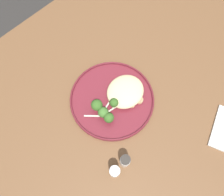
% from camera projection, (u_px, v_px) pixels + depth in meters
% --- Properties ---
extents(ground, '(6.00, 6.00, 0.00)m').
position_uv_depth(ground, '(115.00, 141.00, 1.51)').
color(ground, '#2D2B28').
extents(wooden_dining_table, '(1.40, 1.00, 0.74)m').
position_uv_depth(wooden_dining_table, '(118.00, 106.00, 0.90)').
color(wooden_dining_table, brown).
rests_on(wooden_dining_table, ground).
extents(dinner_plate, '(0.29, 0.29, 0.02)m').
position_uv_depth(dinner_plate, '(112.00, 99.00, 0.81)').
color(dinner_plate, maroon).
rests_on(dinner_plate, wooden_dining_table).
extents(noodle_bed, '(0.13, 0.12, 0.04)m').
position_uv_depth(noodle_bed, '(125.00, 91.00, 0.80)').
color(noodle_bed, beige).
rests_on(noodle_bed, dinner_plate).
extents(seared_scallop_large_seared, '(0.02, 0.02, 0.01)m').
position_uv_depth(seared_scallop_large_seared, '(129.00, 83.00, 0.82)').
color(seared_scallop_large_seared, '#DBB77A').
rests_on(seared_scallop_large_seared, dinner_plate).
extents(seared_scallop_half_hidden, '(0.03, 0.03, 0.01)m').
position_uv_depth(seared_scallop_half_hidden, '(121.00, 91.00, 0.81)').
color(seared_scallop_half_hidden, beige).
rests_on(seared_scallop_half_hidden, dinner_plate).
extents(seared_scallop_on_noodles, '(0.02, 0.02, 0.01)m').
position_uv_depth(seared_scallop_on_noodles, '(132.00, 104.00, 0.80)').
color(seared_scallop_on_noodles, '#DBB77A').
rests_on(seared_scallop_on_noodles, dinner_plate).
extents(seared_scallop_front_small, '(0.03, 0.03, 0.01)m').
position_uv_depth(seared_scallop_front_small, '(114.00, 96.00, 0.81)').
color(seared_scallop_front_small, '#E5C689').
rests_on(seared_scallop_front_small, dinner_plate).
extents(seared_scallop_rear_pale, '(0.03, 0.03, 0.01)m').
position_uv_depth(seared_scallop_rear_pale, '(139.00, 100.00, 0.80)').
color(seared_scallop_rear_pale, '#E5C689').
rests_on(seared_scallop_rear_pale, dinner_plate).
extents(seared_scallop_right_edge, '(0.02, 0.02, 0.02)m').
position_uv_depth(seared_scallop_right_edge, '(134.00, 87.00, 0.82)').
color(seared_scallop_right_edge, beige).
rests_on(seared_scallop_right_edge, dinner_plate).
extents(broccoli_floret_left_leaning, '(0.04, 0.04, 0.05)m').
position_uv_depth(broccoli_floret_left_leaning, '(103.00, 112.00, 0.77)').
color(broccoli_floret_left_leaning, '#89A356').
rests_on(broccoli_floret_left_leaning, dinner_plate).
extents(broccoli_floret_right_tilted, '(0.04, 0.04, 0.06)m').
position_uv_depth(broccoli_floret_right_tilted, '(97.00, 105.00, 0.76)').
color(broccoli_floret_right_tilted, '#89A356').
rests_on(broccoli_floret_right_tilted, dinner_plate).
extents(broccoli_floret_center_pile, '(0.03, 0.03, 0.05)m').
position_uv_depth(broccoli_floret_center_pile, '(114.00, 103.00, 0.77)').
color(broccoli_floret_center_pile, '#7A994C').
rests_on(broccoli_floret_center_pile, dinner_plate).
extents(broccoli_floret_tall_stalk, '(0.03, 0.03, 0.05)m').
position_uv_depth(broccoli_floret_tall_stalk, '(109.00, 118.00, 0.76)').
color(broccoli_floret_tall_stalk, '#89A356').
rests_on(broccoli_floret_tall_stalk, dinner_plate).
extents(onion_sliver_short_strip, '(0.06, 0.01, 0.00)m').
position_uv_depth(onion_sliver_short_strip, '(109.00, 112.00, 0.79)').
color(onion_sliver_short_strip, silver).
rests_on(onion_sliver_short_strip, dinner_plate).
extents(onion_sliver_curled_piece, '(0.06, 0.02, 0.00)m').
position_uv_depth(onion_sliver_curled_piece, '(105.00, 108.00, 0.80)').
color(onion_sliver_curled_piece, silver).
rests_on(onion_sliver_curled_piece, dinner_plate).
extents(onion_sliver_pale_crescent, '(0.04, 0.04, 0.00)m').
position_uv_depth(onion_sliver_pale_crescent, '(92.00, 116.00, 0.79)').
color(onion_sliver_pale_crescent, silver).
rests_on(onion_sliver_pale_crescent, dinner_plate).
extents(salt_shaker, '(0.03, 0.03, 0.07)m').
position_uv_depth(salt_shaker, '(115.00, 172.00, 0.70)').
color(salt_shaker, white).
rests_on(salt_shaker, wooden_dining_table).
extents(pepper_shaker, '(0.03, 0.03, 0.07)m').
position_uv_depth(pepper_shaker, '(125.00, 161.00, 0.71)').
color(pepper_shaker, white).
rests_on(pepper_shaker, wooden_dining_table).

